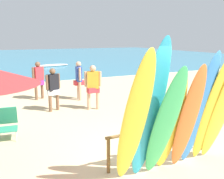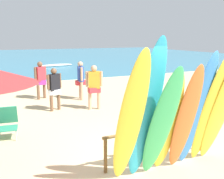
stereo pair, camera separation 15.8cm
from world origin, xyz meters
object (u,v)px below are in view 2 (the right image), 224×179
surfboard_yellow_0 (130,122)px  beachgoer_midbeach (81,78)px  surfboard_green_2 (161,125)px  surfboard_teal_1 (146,114)px  surfboard_blue_5 (197,112)px  beachgoer_photographing (54,86)px  surfboard_yellow_6 (210,110)px  surfboard_orange_4 (185,119)px  distant_boat (56,65)px  beachgoer_near_rack (41,78)px  surfboard_yellow_7 (222,107)px  beach_chair_red (8,121)px  surfboard_rack (158,135)px  beachgoer_strolling (94,84)px  surfboard_yellow_3 (168,123)px

surfboard_yellow_0 → beachgoer_midbeach: 6.83m
surfboard_yellow_0 → surfboard_green_2: (0.62, -0.01, -0.15)m
surfboard_teal_1 → surfboard_blue_5: 1.23m
beachgoer_photographing → surfboard_yellow_6: bearing=-91.2°
surfboard_orange_4 → surfboard_green_2: bearing=-171.1°
surfboard_yellow_6 → distant_boat: bearing=86.1°
distant_boat → beachgoer_photographing: bearing=-102.4°
surfboard_green_2 → surfboard_teal_1: bearing=165.7°
surfboard_teal_1 → beachgoer_near_rack: 7.48m
surfboard_yellow_7 → beach_chair_red: (-3.94, 3.43, -0.83)m
surfboard_rack → surfboard_yellow_0: 1.46m
beachgoer_midbeach → beachgoer_near_rack: bearing=70.7°
surfboard_yellow_0 → beachgoer_near_rack: bearing=93.1°
beachgoer_photographing → surfboard_green_2: bearing=-103.9°
beachgoer_strolling → beach_chair_red: (-3.04, -1.54, -0.51)m
surfboard_yellow_0 → surfboard_orange_4: bearing=5.5°
beach_chair_red → surfboard_blue_5: bearing=-38.1°
beachgoer_near_rack → beach_chair_red: 4.31m
surfboard_yellow_0 → surfboard_rack: bearing=34.6°
beachgoer_midbeach → beach_chair_red: (-3.06, -3.21, -0.51)m
surfboard_yellow_7 → surfboard_yellow_0: bearing=178.8°
beachgoer_strolling → distant_boat: bearing=-78.3°
surfboard_orange_4 → surfboard_teal_1: bearing=-178.1°
surfboard_blue_5 → beach_chair_red: 4.82m
distant_boat → beachgoer_near_rack: bearing=-105.1°
beachgoer_midbeach → beachgoer_photographing: bearing=139.9°
surfboard_yellow_3 → surfboard_yellow_7: bearing=-0.3°
surfboard_yellow_6 → beachgoer_near_rack: surfboard_yellow_6 is taller
surfboard_yellow_0 → surfboard_yellow_7: bearing=2.7°
surfboard_green_2 → beach_chair_red: size_ratio=2.85×
surfboard_yellow_0 → beachgoer_midbeach: surfboard_yellow_0 is taller
surfboard_green_2 → surfboard_blue_5: 0.95m
surfboard_yellow_3 → distant_boat: (2.02, 19.12, -0.95)m
surfboard_green_2 → distant_boat: (2.29, 19.30, -1.00)m
surfboard_green_2 → beachgoer_strolling: surfboard_green_2 is taller
beachgoer_near_rack → surfboard_green_2: bearing=-112.4°
surfboard_yellow_6 → surfboard_yellow_3: bearing=175.4°
beach_chair_red → distant_boat: beach_chair_red is taller
surfboard_yellow_6 → beachgoer_near_rack: bearing=105.4°
surfboard_yellow_7 → distant_boat: surfboard_yellow_7 is taller
surfboard_yellow_3 → beachgoer_photographing: 5.41m
surfboard_yellow_6 → surfboard_yellow_7: surfboard_yellow_7 is taller
surfboard_yellow_6 → beachgoer_midbeach: size_ratio=1.54×
surfboard_green_2 → surfboard_yellow_6: bearing=4.3°
beachgoer_strolling → beachgoer_midbeach: beachgoer_strolling is taller
beachgoer_photographing → beachgoer_near_rack: 2.02m
surfboard_yellow_3 → beachgoer_photographing: surfboard_yellow_3 is taller
surfboard_rack → beachgoer_strolling: (0.16, 4.32, 0.36)m
beach_chair_red → surfboard_yellow_6: bearing=-35.7°
surfboard_yellow_6 → beachgoer_photographing: size_ratio=1.62×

